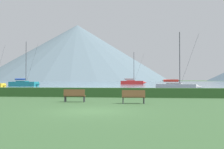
# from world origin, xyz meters

# --- Properties ---
(ground_plane) EXTENTS (1000.00, 1000.00, 0.00)m
(ground_plane) POSITION_xyz_m (0.00, 0.00, 0.00)
(ground_plane) COLOR #385B33
(harbor_water) EXTENTS (320.00, 246.00, 0.00)m
(harbor_water) POSITION_xyz_m (0.00, 137.00, 0.00)
(harbor_water) COLOR slate
(harbor_water) RESTS_ON ground_plane
(hedge_line) EXTENTS (80.00, 1.20, 0.88)m
(hedge_line) POSITION_xyz_m (0.00, 11.00, 0.44)
(hedge_line) COLOR #284C23
(hedge_line) RESTS_ON ground_plane
(sailboat_slip_1) EXTENTS (8.56, 3.37, 11.39)m
(sailboat_slip_1) POSITION_xyz_m (-27.08, 49.25, 0.71)
(sailboat_slip_1) COLOR #19707A
(sailboat_slip_1) RESTS_ON harbor_water
(sailboat_slip_4) EXTENTS (9.15, 2.78, 11.53)m
(sailboat_slip_4) POSITION_xyz_m (-0.42, 77.84, 0.76)
(sailboat_slip_4) COLOR red
(sailboat_slip_4) RESTS_ON harbor_water
(sailboat_slip_5) EXTENTS (7.28, 3.87, 9.24)m
(sailboat_slip_5) POSITION_xyz_m (8.31, 28.35, 0.60)
(sailboat_slip_5) COLOR #9E9EA3
(sailboat_slip_5) RESTS_ON harbor_water
(park_bench_near_path) EXTENTS (1.60, 0.53, 0.95)m
(park_bench_near_path) POSITION_xyz_m (-2.33, 5.23, 0.53)
(park_bench_near_path) COLOR brown
(park_bench_near_path) RESTS_ON ground_plane
(park_bench_under_tree) EXTENTS (1.63, 0.58, 0.95)m
(park_bench_under_tree) POSITION_xyz_m (2.06, 4.47, 0.53)
(park_bench_under_tree) COLOR brown
(park_bench_under_tree) RESTS_ON ground_plane
(distant_hill_west_ridge) EXTENTS (256.11, 256.11, 78.99)m
(distant_hill_west_ridge) POSITION_xyz_m (-86.78, 341.17, 39.49)
(distant_hill_west_ridge) COLOR slate
(distant_hill_west_ridge) RESTS_ON ground_plane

